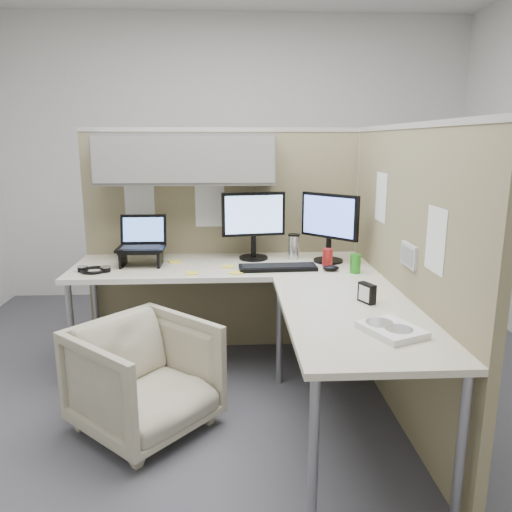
{
  "coord_description": "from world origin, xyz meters",
  "views": [
    {
      "loc": [
        -0.06,
        -2.72,
        1.54
      ],
      "look_at": [
        0.1,
        0.25,
        0.85
      ],
      "focal_mm": 35.0,
      "sensor_mm": 36.0,
      "label": 1
    }
  ],
  "objects": [
    {
      "name": "ground",
      "position": [
        0.0,
        0.0,
        0.0
      ],
      "size": [
        4.5,
        4.5,
        0.0
      ],
      "primitive_type": "plane",
      "color": "#444349",
      "rests_on": "ground"
    },
    {
      "name": "partition_back",
      "position": [
        -0.22,
        0.83,
        1.1
      ],
      "size": [
        2.0,
        0.36,
        1.63
      ],
      "color": "#91855F",
      "rests_on": "ground"
    },
    {
      "name": "partition_right",
      "position": [
        0.9,
        -0.07,
        0.82
      ],
      "size": [
        0.07,
        2.03,
        1.63
      ],
      "color": "#91855F",
      "rests_on": "ground"
    },
    {
      "name": "desk",
      "position": [
        0.12,
        0.13,
        0.69
      ],
      "size": [
        2.0,
        1.98,
        0.73
      ],
      "color": "beige",
      "rests_on": "ground"
    },
    {
      "name": "office_chair",
      "position": [
        -0.53,
        -0.23,
        0.33
      ],
      "size": [
        0.87,
        0.87,
        0.65
      ],
      "primitive_type": "imported",
      "rotation": [
        0.0,
        0.0,
        0.83
      ],
      "color": "#B9AD93",
      "rests_on": "ground"
    },
    {
      "name": "monitor_left",
      "position": [
        0.11,
        0.68,
        1.0
      ],
      "size": [
        0.44,
        0.2,
        0.47
      ],
      "rotation": [
        0.0,
        0.0,
        0.16
      ],
      "color": "black",
      "rests_on": "desk"
    },
    {
      "name": "monitor_right",
      "position": [
        0.61,
        0.57,
        1.0
      ],
      "size": [
        0.33,
        0.34,
        0.47
      ],
      "rotation": [
        0.0,
        0.0,
        -0.8
      ],
      "color": "black",
      "rests_on": "desk"
    },
    {
      "name": "laptop_station",
      "position": [
        -0.65,
        0.56,
        0.85
      ],
      "size": [
        0.31,
        0.26,
        0.32
      ],
      "color": "black",
      "rests_on": "desk"
    },
    {
      "name": "keyboard",
      "position": [
        0.25,
        0.38,
        0.74
      ],
      "size": [
        0.5,
        0.19,
        0.02
      ],
      "primitive_type": "cube",
      "rotation": [
        0.0,
        0.0,
        0.04
      ],
      "color": "black",
      "rests_on": "desk"
    },
    {
      "name": "mouse",
      "position": [
        0.58,
        0.32,
        0.75
      ],
      "size": [
        0.11,
        0.08,
        0.04
      ],
      "primitive_type": "ellipsoid",
      "rotation": [
        0.0,
        0.0,
        -0.09
      ],
      "color": "black",
      "rests_on": "desk"
    },
    {
      "name": "travel_mug",
      "position": [
        0.39,
        0.67,
        0.82
      ],
      "size": [
        0.08,
        0.08,
        0.18
      ],
      "color": "silver",
      "rests_on": "desk"
    },
    {
      "name": "soda_can_green",
      "position": [
        0.72,
        0.27,
        0.79
      ],
      "size": [
        0.07,
        0.07,
        0.12
      ],
      "primitive_type": "cylinder",
      "color": "#268C1E",
      "rests_on": "desk"
    },
    {
      "name": "soda_can_silver",
      "position": [
        0.58,
        0.43,
        0.79
      ],
      "size": [
        0.07,
        0.07,
        0.12
      ],
      "primitive_type": "cylinder",
      "color": "#B21E1E",
      "rests_on": "desk"
    },
    {
      "name": "sticky_note_d",
      "position": [
        -0.07,
        0.46,
        0.73
      ],
      "size": [
        0.09,
        0.09,
        0.01
      ],
      "primitive_type": "cube",
      "rotation": [
        0.0,
        0.0,
        -0.19
      ],
      "color": "yellow",
      "rests_on": "desk"
    },
    {
      "name": "sticky_note_a",
      "position": [
        -0.3,
        0.3,
        0.73
      ],
      "size": [
        0.09,
        0.09,
        0.01
      ],
      "primitive_type": "cube",
      "rotation": [
        0.0,
        0.0,
        0.15
      ],
      "color": "yellow",
      "rests_on": "desk"
    },
    {
      "name": "sticky_note_c",
      "position": [
        -0.44,
        0.61,
        0.73
      ],
      "size": [
        0.1,
        0.1,
        0.01
      ],
      "primitive_type": "cube",
      "rotation": [
        0.0,
        0.0,
        0.35
      ],
      "color": "yellow",
      "rests_on": "desk"
    },
    {
      "name": "sticky_note_b",
      "position": [
        -0.02,
        0.29,
        0.73
      ],
      "size": [
        0.1,
        0.1,
        0.01
      ],
      "primitive_type": "cube",
      "rotation": [
        0.0,
        0.0,
        -0.43
      ],
      "color": "yellow",
      "rests_on": "desk"
    },
    {
      "name": "headphones",
      "position": [
        -0.92,
        0.38,
        0.74
      ],
      "size": [
        0.21,
        0.18,
        0.03
      ],
      "rotation": [
        0.0,
        0.0,
        -0.11
      ],
      "color": "black",
      "rests_on": "desk"
    },
    {
      "name": "paper_stack",
      "position": [
        0.63,
        -0.74,
        0.75
      ],
      "size": [
        0.29,
        0.32,
        0.03
      ],
      "rotation": [
        0.0,
        0.0,
        0.41
      ],
      "color": "white",
      "rests_on": "desk"
    },
    {
      "name": "desk_clock",
      "position": [
        0.64,
        -0.32,
        0.78
      ],
      "size": [
        0.08,
        0.11,
        0.1
      ],
      "rotation": [
        0.0,
        0.0,
        -1.14
      ],
      "color": "black",
      "rests_on": "desk"
    }
  ]
}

